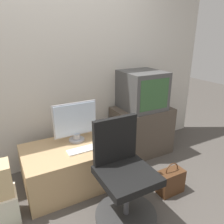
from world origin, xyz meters
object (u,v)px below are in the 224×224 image
Objects in this scene: mouse at (105,143)px; crt_tv at (142,90)px; office_chair at (124,178)px; cardboard_box_lower at (3,208)px; main_monitor at (76,122)px; handbag at (171,181)px; keyboard at (84,149)px.

mouse is 0.94m from crt_tv.
cardboard_box_lower is (-1.02, 0.43, -0.25)m from office_chair.
main_monitor is 1.07m from cardboard_box_lower.
crt_tv reaches higher than cardboard_box_lower.
main_monitor is at bearing 22.32° from cardboard_box_lower.
mouse is 0.11× the size of crt_tv.
crt_tv is at bearing 76.07° from handbag.
keyboard is 0.25m from mouse.
main_monitor is 0.40m from mouse.
mouse is at bearing 81.96° from office_chair.
main_monitor is at bearing 87.77° from keyboard.
main_monitor is 0.34m from keyboard.
main_monitor is at bearing 102.07° from office_chair.
crt_tv is 1.52× the size of handbag.
office_chair is 3.20× the size of cardboard_box_lower.
mouse is 0.21× the size of cardboard_box_lower.
keyboard is at bearing 108.35° from office_chair.
cardboard_box_lower is (-1.84, -0.47, -0.77)m from crt_tv.
cardboard_box_lower is 0.80× the size of handbag.
keyboard is 1.21× the size of cardboard_box_lower.
mouse is at bearing -154.15° from crt_tv.
handbag is at bearing 0.02° from office_chair.
main_monitor is 1.23m from handbag.
cardboard_box_lower is (-1.09, -0.11, -0.33)m from mouse.
office_chair reaches higher than cardboard_box_lower.
office_chair reaches higher than main_monitor.
main_monitor is 0.85m from office_chair.
handbag is (-0.22, -0.90, -0.78)m from crt_tv.
crt_tv is (1.00, 0.37, 0.45)m from keyboard.
office_chair is at bearing -77.93° from main_monitor.
keyboard is 0.90m from cardboard_box_lower.
main_monitor is 1.02m from crt_tv.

